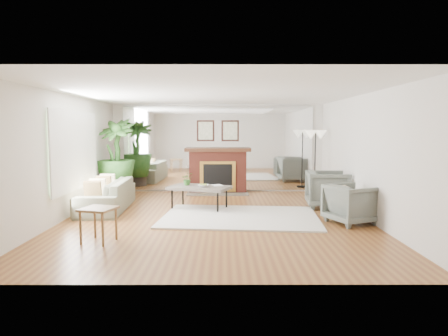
{
  "coord_description": "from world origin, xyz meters",
  "views": [
    {
      "loc": [
        0.16,
        -7.96,
        1.79
      ],
      "look_at": [
        0.17,
        0.6,
        0.96
      ],
      "focal_mm": 32.0,
      "sensor_mm": 36.0,
      "label": 1
    }
  ],
  "objects_px": {
    "potted_ficus": "(116,157)",
    "floor_lamp": "(316,140)",
    "armchair_front": "(352,204)",
    "sofa": "(107,195)",
    "fireplace": "(218,169)",
    "armchair_back": "(328,189)",
    "coffee_table": "(199,188)",
    "side_table": "(98,213)"
  },
  "relations": [
    {
      "from": "coffee_table",
      "to": "armchair_front",
      "type": "relative_size",
      "value": 1.79
    },
    {
      "from": "coffee_table",
      "to": "potted_ficus",
      "type": "bearing_deg",
      "value": 148.69
    },
    {
      "from": "armchair_back",
      "to": "potted_ficus",
      "type": "bearing_deg",
      "value": 83.24
    },
    {
      "from": "sofa",
      "to": "fireplace",
      "type": "bearing_deg",
      "value": 132.0
    },
    {
      "from": "fireplace",
      "to": "coffee_table",
      "type": "xyz_separation_m",
      "value": [
        -0.38,
        -2.39,
        -0.18
      ]
    },
    {
      "from": "armchair_back",
      "to": "potted_ficus",
      "type": "height_order",
      "value": "potted_ficus"
    },
    {
      "from": "fireplace",
      "to": "floor_lamp",
      "type": "distance_m",
      "value": 2.81
    },
    {
      "from": "sofa",
      "to": "side_table",
      "type": "height_order",
      "value": "sofa"
    },
    {
      "from": "armchair_back",
      "to": "potted_ficus",
      "type": "distance_m",
      "value": 5.31
    },
    {
      "from": "coffee_table",
      "to": "side_table",
      "type": "xyz_separation_m",
      "value": [
        -1.44,
        -2.62,
        -0.01
      ]
    },
    {
      "from": "potted_ficus",
      "to": "fireplace",
      "type": "bearing_deg",
      "value": 21.75
    },
    {
      "from": "fireplace",
      "to": "sofa",
      "type": "relative_size",
      "value": 0.91
    },
    {
      "from": "fireplace",
      "to": "floor_lamp",
      "type": "bearing_deg",
      "value": -14.53
    },
    {
      "from": "coffee_table",
      "to": "potted_ficus",
      "type": "xyz_separation_m",
      "value": [
        -2.22,
        1.35,
        0.62
      ]
    },
    {
      "from": "floor_lamp",
      "to": "coffee_table",
      "type": "bearing_deg",
      "value": -150.02
    },
    {
      "from": "potted_ficus",
      "to": "floor_lamp",
      "type": "distance_m",
      "value": 5.22
    },
    {
      "from": "coffee_table",
      "to": "armchair_back",
      "type": "xyz_separation_m",
      "value": [
        2.93,
        0.23,
        -0.06
      ]
    },
    {
      "from": "armchair_front",
      "to": "side_table",
      "type": "xyz_separation_m",
      "value": [
        -4.42,
        -1.27,
        0.09
      ]
    },
    {
      "from": "sofa",
      "to": "floor_lamp",
      "type": "height_order",
      "value": "floor_lamp"
    },
    {
      "from": "armchair_front",
      "to": "coffee_table",
      "type": "bearing_deg",
      "value": 42.73
    },
    {
      "from": "armchair_front",
      "to": "side_table",
      "type": "bearing_deg",
      "value": 83.11
    },
    {
      "from": "armchair_front",
      "to": "side_table",
      "type": "distance_m",
      "value": 4.6
    },
    {
      "from": "sofa",
      "to": "potted_ficus",
      "type": "relative_size",
      "value": 1.1
    },
    {
      "from": "coffee_table",
      "to": "floor_lamp",
      "type": "height_order",
      "value": "floor_lamp"
    },
    {
      "from": "side_table",
      "to": "fireplace",
      "type": "bearing_deg",
      "value": 69.99
    },
    {
      "from": "sofa",
      "to": "potted_ficus",
      "type": "bearing_deg",
      "value": -176.49
    },
    {
      "from": "sofa",
      "to": "floor_lamp",
      "type": "bearing_deg",
      "value": 106.47
    },
    {
      "from": "potted_ficus",
      "to": "armchair_front",
      "type": "bearing_deg",
      "value": -27.42
    },
    {
      "from": "armchair_front",
      "to": "potted_ficus",
      "type": "bearing_deg",
      "value": 39.64
    },
    {
      "from": "coffee_table",
      "to": "sofa",
      "type": "distance_m",
      "value": 2.07
    },
    {
      "from": "armchair_back",
      "to": "floor_lamp",
      "type": "distance_m",
      "value": 1.85
    },
    {
      "from": "fireplace",
      "to": "potted_ficus",
      "type": "xyz_separation_m",
      "value": [
        -2.6,
        -1.04,
        0.44
      ]
    },
    {
      "from": "armchair_back",
      "to": "side_table",
      "type": "distance_m",
      "value": 5.22
    },
    {
      "from": "floor_lamp",
      "to": "potted_ficus",
      "type": "bearing_deg",
      "value": -175.97
    },
    {
      "from": "fireplace",
      "to": "armchair_back",
      "type": "height_order",
      "value": "fireplace"
    },
    {
      "from": "armchair_front",
      "to": "floor_lamp",
      "type": "xyz_separation_m",
      "value": [
        -0.01,
        3.06,
        1.13
      ]
    },
    {
      "from": "potted_ficus",
      "to": "sofa",
      "type": "bearing_deg",
      "value": -83.82
    },
    {
      "from": "armchair_front",
      "to": "sofa",
      "type": "bearing_deg",
      "value": 52.49
    },
    {
      "from": "potted_ficus",
      "to": "floor_lamp",
      "type": "relative_size",
      "value": 1.16
    },
    {
      "from": "coffee_table",
      "to": "side_table",
      "type": "relative_size",
      "value": 2.48
    },
    {
      "from": "armchair_front",
      "to": "floor_lamp",
      "type": "relative_size",
      "value": 0.47
    },
    {
      "from": "armchair_back",
      "to": "armchair_front",
      "type": "relative_size",
      "value": 1.11
    }
  ]
}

